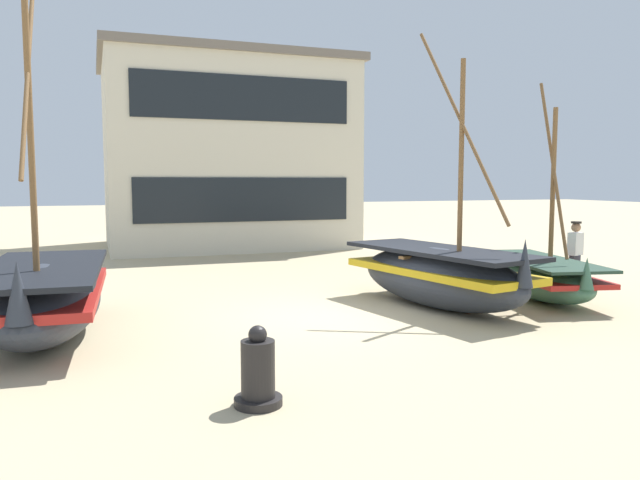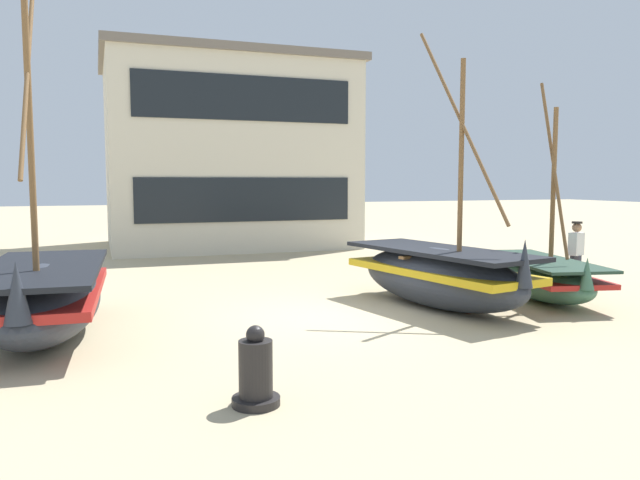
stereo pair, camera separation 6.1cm
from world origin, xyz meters
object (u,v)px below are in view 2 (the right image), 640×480
object	(u,v)px
fisherman_by_hull	(576,257)
fishing_boat_far_right	(539,276)
fishing_boat_centre_large	(43,297)
capstan_winch	(256,373)
fishing_boat_near_left	(440,275)
harbor_building_main	(227,154)

from	to	relation	value
fisherman_by_hull	fishing_boat_far_right	bearing A→B (deg)	-163.78
fishing_boat_centre_large	capstan_winch	world-z (taller)	fishing_boat_centre_large
fishing_boat_near_left	fishing_boat_centre_large	bearing A→B (deg)	178.37
fishing_boat_centre_large	fishing_boat_far_right	world-z (taller)	fishing_boat_centre_large
fishing_boat_near_left	fishing_boat_centre_large	distance (m)	7.58
capstan_winch	fishing_boat_near_left	bearing A→B (deg)	39.89
fishing_boat_far_right	fisherman_by_hull	world-z (taller)	fishing_boat_far_right
fishing_boat_centre_large	fisherman_by_hull	bearing A→B (deg)	1.31
fisherman_by_hull	harbor_building_main	xyz separation A→B (m)	(-5.59, 13.48, 2.92)
fishing_boat_far_right	capstan_winch	world-z (taller)	fishing_boat_far_right
fishing_boat_far_right	fishing_boat_near_left	bearing A→B (deg)	-178.25
fishing_boat_near_left	fishing_boat_far_right	size ratio (longest dim) A/B	1.19
fishing_boat_centre_large	fishing_boat_far_right	xyz separation A→B (m)	(10.20, -0.14, -0.17)
fishing_boat_near_left	fishing_boat_far_right	xyz separation A→B (m)	(2.62, 0.08, -0.19)
fishing_boat_near_left	fisherman_by_hull	bearing A→B (deg)	6.84
harbor_building_main	fishing_boat_near_left	bearing A→B (deg)	-83.48
capstan_winch	fishing_boat_far_right	bearing A→B (deg)	29.16
fishing_boat_centre_large	fisherman_by_hull	distance (m)	11.57
fishing_boat_near_left	fisherman_by_hull	world-z (taller)	fishing_boat_near_left
fishing_boat_near_left	fishing_boat_centre_large	size ratio (longest dim) A/B	0.95
fishing_boat_far_right	fisherman_by_hull	xyz separation A→B (m)	(1.37, 0.40, 0.33)
fishing_boat_near_left	fishing_boat_centre_large	xyz separation A→B (m)	(-7.58, 0.22, -0.01)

